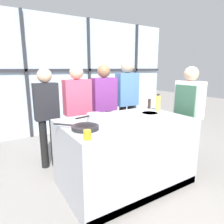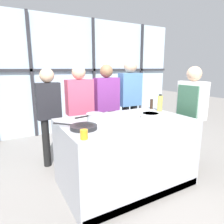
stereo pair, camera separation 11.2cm
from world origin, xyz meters
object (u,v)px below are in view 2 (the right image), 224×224
object	(u,v)px
spectator_far_left	(49,111)
spectator_center_right	(107,105)
saucepan	(95,117)
juice_glass_near	(84,134)
mixing_bowl	(150,115)
spectator_center_left	(80,108)
white_plate	(165,122)
oil_bottle	(160,103)
pepper_grinder	(151,104)
frying_pan	(83,127)
spectator_far_right	(130,99)
chef	(191,112)

from	to	relation	value
spectator_far_left	spectator_center_right	xyz separation A→B (m)	(1.03, 0.00, 0.01)
saucepan	juice_glass_near	bearing A→B (deg)	-123.18
spectator_far_left	mixing_bowl	bearing A→B (deg)	135.31
spectator_center_left	white_plate	size ratio (longest dim) A/B	6.18
spectator_center_left	oil_bottle	bearing A→B (deg)	139.79
pepper_grinder	frying_pan	bearing A→B (deg)	-159.84
spectator_far_right	juice_glass_near	distance (m)	2.12
chef	frying_pan	bearing A→B (deg)	91.86
chef	spectator_center_right	xyz separation A→B (m)	(-0.92, 1.11, 0.02)
spectator_far_left	frying_pan	bearing A→B (deg)	96.13
spectator_center_left	frying_pan	bearing A→B (deg)	71.53
saucepan	pepper_grinder	bearing A→B (deg)	13.31
spectator_far_left	oil_bottle	size ratio (longest dim) A/B	5.90
chef	spectator_center_right	size ratio (longest dim) A/B	0.98
spectator_center_right	spectator_center_left	bearing A→B (deg)	-0.00
chef	spectator_far_right	bearing A→B (deg)	20.37
white_plate	pepper_grinder	bearing A→B (deg)	61.31
spectator_far_left	white_plate	bearing A→B (deg)	128.89
spectator_center_right	frying_pan	xyz separation A→B (m)	(-0.90, -1.16, 0.01)
oil_bottle	spectator_center_left	bearing A→B (deg)	139.79
saucepan	oil_bottle	xyz separation A→B (m)	(1.15, 0.06, 0.07)
mixing_bowl	spectator_far_left	bearing A→B (deg)	135.31
juice_glass_near	spectator_far_left	bearing A→B (deg)	90.56
mixing_bowl	white_plate	bearing A→B (deg)	-90.08
frying_pan	mixing_bowl	distance (m)	1.00
chef	spectator_far_left	size ratio (longest dim) A/B	1.02
oil_bottle	frying_pan	bearing A→B (deg)	-167.64
spectator_center_right	pepper_grinder	size ratio (longest dim) A/B	8.64
chef	spectator_far_left	bearing A→B (deg)	60.49
spectator_far_right	juice_glass_near	size ratio (longest dim) A/B	18.69
oil_bottle	white_plate	bearing A→B (deg)	-126.60
saucepan	pepper_grinder	xyz separation A→B (m)	(1.16, 0.27, 0.03)
spectator_center_left	juice_glass_near	xyz separation A→B (m)	(-0.50, -1.47, 0.05)
spectator_center_right	saucepan	world-z (taller)	spectator_center_right
juice_glass_near	chef	bearing A→B (deg)	10.78
oil_bottle	spectator_far_left	bearing A→B (deg)	150.71
spectator_far_right	pepper_grinder	world-z (taller)	spectator_far_right
spectator_center_left	spectator_far_right	distance (m)	1.03
frying_pan	mixing_bowl	world-z (taller)	mixing_bowl
juice_glass_near	frying_pan	bearing A→B (deg)	70.33
spectator_far_left	white_plate	xyz separation A→B (m)	(1.13, -1.40, 0.00)
mixing_bowl	oil_bottle	xyz separation A→B (m)	(0.40, 0.26, 0.09)
white_plate	oil_bottle	size ratio (longest dim) A/B	0.98
spectator_center_right	spectator_far_right	size ratio (longest dim) A/B	0.95
spectator_center_left	pepper_grinder	size ratio (longest dim) A/B	8.54
spectator_center_left	saucepan	world-z (taller)	spectator_center_left
chef	oil_bottle	bearing A→B (deg)	59.69
chef	oil_bottle	world-z (taller)	chef
spectator_center_left	chef	bearing A→B (deg)	142.46
spectator_center_right	mixing_bowl	xyz separation A→B (m)	(0.10, -1.11, 0.02)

